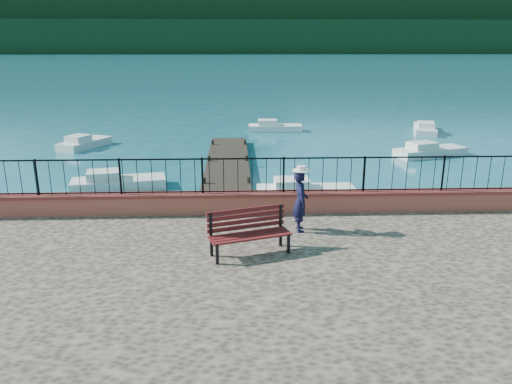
{
  "coord_description": "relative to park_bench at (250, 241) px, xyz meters",
  "views": [
    {
      "loc": [
        -1.57,
        -9.35,
        5.69
      ],
      "look_at": [
        -1.12,
        2.0,
        2.3
      ],
      "focal_mm": 35.0,
      "sensor_mm": 36.0,
      "label": 1
    }
  ],
  "objects": [
    {
      "name": "ground",
      "position": [
        1.31,
        -0.88,
        -1.5
      ],
      "size": [
        2000.0,
        2000.0,
        0.0
      ],
      "primitive_type": "plane",
      "color": "#19596B",
      "rests_on": "ground"
    },
    {
      "name": "parapet",
      "position": [
        1.31,
        2.82,
        -0.01
      ],
      "size": [
        28.0,
        0.46,
        0.58
      ],
      "primitive_type": "cube",
      "color": "#B0533F",
      "rests_on": "promenade"
    },
    {
      "name": "railing",
      "position": [
        1.31,
        2.82,
        0.75
      ],
      "size": [
        27.0,
        0.05,
        0.95
      ],
      "primitive_type": "cube",
      "color": "black",
      "rests_on": "parapet"
    },
    {
      "name": "dock",
      "position": [
        -0.69,
        11.12,
        -1.35
      ],
      "size": [
        2.0,
        16.0,
        0.3
      ],
      "primitive_type": "cube",
      "color": "#2D231C",
      "rests_on": "ground"
    },
    {
      "name": "far_forest",
      "position": [
        1.31,
        299.12,
        7.5
      ],
      "size": [
        900.0,
        60.0,
        18.0
      ],
      "primitive_type": "cube",
      "color": "black",
      "rests_on": "ground"
    },
    {
      "name": "foothills",
      "position": [
        1.31,
        359.12,
        20.5
      ],
      "size": [
        900.0,
        120.0,
        44.0
      ],
      "primitive_type": "cube",
      "color": "black",
      "rests_on": "ground"
    },
    {
      "name": "companion_hill",
      "position": [
        221.31,
        559.12,
        -1.5
      ],
      "size": [
        448.0,
        384.0,
        180.0
      ],
      "primitive_type": "ellipsoid",
      "color": "#142D23",
      "rests_on": "ground"
    },
    {
      "name": "park_bench",
      "position": [
        0.0,
        0.0,
        0.0
      ],
      "size": [
        1.9,
        1.12,
        1.0
      ],
      "rotation": [
        0.0,
        0.0,
        0.31
      ],
      "color": "black",
      "rests_on": "promenade"
    },
    {
      "name": "person",
      "position": [
        1.29,
        1.4,
        0.47
      ],
      "size": [
        0.38,
        0.57,
        1.54
      ],
      "primitive_type": "imported",
      "rotation": [
        0.0,
        0.0,
        1.59
      ],
      "color": "black",
      "rests_on": "promenade"
    },
    {
      "name": "hat",
      "position": [
        1.29,
        1.4,
        1.3
      ],
      "size": [
        0.44,
        0.44,
        0.12
      ],
      "primitive_type": "cylinder",
      "color": "white",
      "rests_on": "person"
    },
    {
      "name": "boat_0",
      "position": [
        -5.08,
        9.55,
        -1.1
      ],
      "size": [
        3.9,
        1.99,
        0.8
      ],
      "primitive_type": "cube",
      "rotation": [
        0.0,
        0.0,
        0.19
      ],
      "color": "silver",
      "rests_on": "ground"
    },
    {
      "name": "boat_1",
      "position": [
        2.38,
        7.92,
        -1.1
      ],
      "size": [
        3.73,
        1.35,
        0.8
      ],
      "primitive_type": "cube",
      "rotation": [
        0.0,
        0.0,
        0.01
      ],
      "color": "silver",
      "rests_on": "ground"
    },
    {
      "name": "boat_2",
      "position": [
        9.94,
        15.11,
        -1.1
      ],
      "size": [
        4.08,
        2.47,
        0.8
      ],
      "primitive_type": "cube",
      "rotation": [
        0.0,
        0.0,
        0.33
      ],
      "color": "silver",
      "rests_on": "ground"
    },
    {
      "name": "boat_3",
      "position": [
        -8.88,
        18.09,
        -1.1
      ],
      "size": [
        2.57,
        3.5,
        0.8
      ],
      "primitive_type": "cube",
      "rotation": [
        0.0,
        0.0,
        1.13
      ],
      "color": "silver",
      "rests_on": "ground"
    },
    {
      "name": "boat_4",
      "position": [
        2.37,
        23.12,
        -1.1
      ],
      "size": [
        3.61,
        1.43,
        0.8
      ],
      "primitive_type": "cube",
      "rotation": [
        0.0,
        0.0,
        -0.04
      ],
      "color": "silver",
      "rests_on": "ground"
    },
    {
      "name": "boat_5",
      "position": [
        12.3,
        22.27,
        -1.1
      ],
      "size": [
        2.44,
        4.22,
        0.8
      ],
      "primitive_type": "cube",
      "rotation": [
        0.0,
        0.0,
        1.27
      ],
      "color": "silver",
      "rests_on": "ground"
    }
  ]
}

